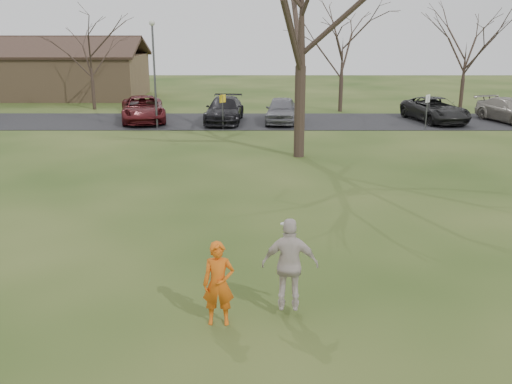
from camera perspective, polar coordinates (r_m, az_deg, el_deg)
ground at (r=12.62m, az=-0.04°, el=-11.78°), size 120.00×120.00×0.00m
parking_strip at (r=36.60m, az=0.08°, el=7.16°), size 62.00×6.50×0.04m
player_defender at (r=11.72m, az=-3.81°, el=-9.24°), size 0.67×0.45×1.80m
car_2 at (r=37.04m, az=-11.36°, el=8.23°), size 3.83×6.17×1.59m
car_3 at (r=36.12m, az=-3.21°, el=8.29°), size 2.46×5.47×1.56m
car_4 at (r=35.95m, az=2.59°, el=8.29°), size 2.29×4.80×1.58m
car_6 at (r=38.07m, az=17.68°, el=7.95°), size 3.65×5.90×1.52m
car_7 at (r=39.57m, az=24.32°, el=7.53°), size 3.51×5.47×1.48m
catching_play at (r=11.87m, az=3.47°, el=-7.33°), size 1.21×0.57×2.02m
building at (r=53.19m, az=-22.42°, el=10.96°), size 20.60×8.50×5.14m
lamp_post at (r=34.21m, az=-10.29°, el=12.91°), size 0.34×0.34×6.27m
sign_yellow at (r=33.48m, az=-3.39°, el=8.73°), size 0.35×0.35×2.08m
sign_white at (r=34.87m, az=16.92°, el=8.37°), size 0.35×0.35×2.08m
big_tree at (r=26.20m, az=4.68°, el=18.71°), size 9.00×9.00×14.00m
small_tree_row at (r=41.45m, az=6.34°, el=13.56°), size 55.00×5.90×8.50m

